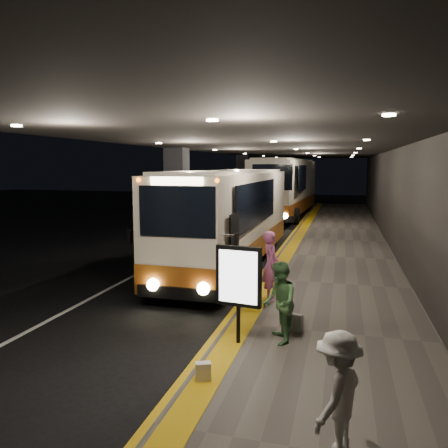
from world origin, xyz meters
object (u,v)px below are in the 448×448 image
Objects in this scene: coach_second at (286,190)px; bag_plain at (203,372)px; bag_polka at (296,322)px; stanchion_post at (252,287)px; passenger_waiting_white at (338,394)px; passenger_boarding at (271,265)px; info_sign at (238,278)px; coach_main at (231,222)px; passenger_waiting_green at (279,303)px.

bag_plain is (1.86, -25.18, -1.64)m from coach_second.
bag_polka is 1.89m from stanchion_post.
bag_plain is (-2.16, 1.32, -0.63)m from passenger_waiting_white.
passenger_boarding is 4.83m from bag_plain.
stanchion_post is at bearing 102.15° from info_sign.
coach_main is at bearing -86.86° from coach_second.
bag_polka is (0.90, -2.10, -0.74)m from passenger_boarding.
passenger_waiting_white is at bearing -68.00° from stanchion_post.
coach_second reaches higher than passenger_waiting_green.
coach_second reaches higher than passenger_boarding.
passenger_waiting_white is 5.78m from stanchion_post.
passenger_boarding is 1.85× the size of stanchion_post.
passenger_waiting_green is 0.83× the size of info_sign.
passenger_waiting_green is 0.97m from info_sign.
bag_plain is 4.05m from stanchion_post.
stanchion_post is at bearing 90.01° from bag_plain.
passenger_waiting_green is at bearing -67.39° from coach_main.
passenger_waiting_white is 4.97× the size of bag_plain.
bag_polka is 2.93m from bag_plain.
coach_main reaches higher than stanchion_post.
stanchion_post is (-2.16, 5.36, -0.29)m from passenger_waiting_white.
passenger_waiting_white is at bearing -76.95° from bag_polka.
coach_second is at bearing 91.15° from coach_main.
passenger_boarding is 5.84× the size of bag_plain.
passenger_waiting_green is 5.25× the size of bag_plain.
passenger_waiting_green is 1.06× the size of passenger_waiting_white.
passenger_boarding is at bearing 85.80° from bag_plain.
bag_plain is (1.80, -8.92, -1.34)m from coach_main.
coach_second is at bearing 94.22° from bag_plain.
passenger_waiting_green is (2.78, -6.99, -0.67)m from coach_main.
info_sign is (-1.96, 2.98, 0.56)m from passenger_waiting_white.
bag_polka is at bearing -169.04° from passenger_boarding.
coach_second is 7.85× the size of passenger_waiting_green.
coach_main reaches higher than info_sign.
coach_main is 7.56m from passenger_waiting_green.
passenger_waiting_green is 2.27m from bag_plain.
passenger_waiting_green is at bearing 25.82° from info_sign.
coach_second is 26.82m from passenger_waiting_white.
passenger_waiting_green is 3.45m from passenger_waiting_white.
coach_second reaches higher than stanchion_post.
coach_second is 8.29× the size of passenger_waiting_white.
info_sign reaches higher than passenger_waiting_green.
bag_polka is 1.84m from info_sign.
passenger_waiting_green is at bearing -64.98° from stanchion_post.
bag_polka is at bearing -79.24° from coach_second.
info_sign reaches higher than passenger_boarding.
info_sign is at bearing -73.69° from coach_main.
info_sign reaches higher than passenger_waiting_white.
stanchion_post is (1.86, -21.14, -1.30)m from coach_second.
coach_second is 22.80m from bag_polka.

